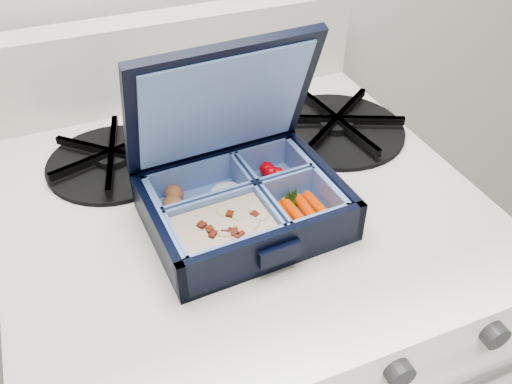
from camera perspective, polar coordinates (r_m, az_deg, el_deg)
name	(u,v)px	position (r m, az deg, el deg)	size (l,w,h in m)	color
stove	(241,375)	(0.96, -1.62, -18.75)	(0.54, 0.54, 0.81)	beige
bento_box	(244,206)	(0.59, -1.28, -1.43)	(0.21, 0.16, 0.05)	black
burner_grate	(336,123)	(0.76, 8.44, 7.19)	(0.19, 0.19, 0.03)	black
burner_grate_rear	(113,158)	(0.71, -14.82, 3.49)	(0.17, 0.17, 0.02)	black
fork	(252,157)	(0.70, -0.45, 3.75)	(0.02, 0.17, 0.01)	#B5B4B8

